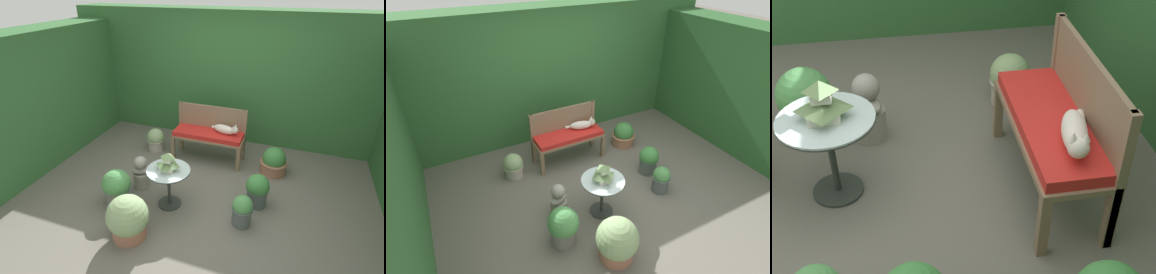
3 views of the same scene
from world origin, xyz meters
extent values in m
plane|color=#666056|center=(0.00, 0.00, 0.00)|extent=(30.00, 30.00, 0.00)
cube|color=#7F664C|center=(-0.73, 0.83, 0.21)|extent=(0.06, 0.06, 0.42)
cube|color=#7F664C|center=(0.42, 0.83, 0.21)|extent=(0.06, 0.06, 0.42)
cube|color=#7F664C|center=(-0.73, 1.22, 0.21)|extent=(0.06, 0.06, 0.42)
cube|color=#7F664C|center=(0.42, 1.22, 0.21)|extent=(0.06, 0.06, 0.42)
cube|color=#7F664C|center=(-0.16, 1.02, 0.44)|extent=(1.21, 0.44, 0.04)
cube|color=red|center=(-0.16, 1.02, 0.50)|extent=(1.16, 0.41, 0.08)
cube|color=#7F664C|center=(-0.74, 1.23, 0.46)|extent=(0.06, 0.06, 0.93)
cube|color=#7F664C|center=(0.42, 1.23, 0.46)|extent=(0.06, 0.06, 0.93)
cube|color=#7F664C|center=(-0.16, 1.23, 0.73)|extent=(1.16, 0.04, 0.39)
ellipsoid|color=silver|center=(0.10, 1.07, 0.61)|extent=(0.42, 0.23, 0.15)
sphere|color=silver|center=(0.29, 1.02, 0.64)|extent=(0.12, 0.12, 0.12)
cone|color=silver|center=(0.30, 1.05, 0.71)|extent=(0.05, 0.05, 0.05)
cone|color=silver|center=(0.28, 0.99, 0.71)|extent=(0.05, 0.05, 0.05)
cylinder|color=silver|center=(-0.03, 1.16, 0.56)|extent=(0.22, 0.10, 0.05)
cylinder|color=#2D332D|center=(-0.30, -0.32, 0.01)|extent=(0.32, 0.32, 0.02)
cylinder|color=#2D332D|center=(-0.30, -0.32, 0.28)|extent=(0.04, 0.04, 0.56)
cylinder|color=silver|center=(-0.30, -0.32, 0.57)|extent=(0.59, 0.59, 0.01)
torus|color=#2D332D|center=(-0.30, -0.32, 0.56)|extent=(0.59, 0.59, 0.02)
cube|color=silver|center=(-0.30, -0.32, 0.61)|extent=(0.19, 0.19, 0.07)
pyramid|color=#668451|center=(-0.30, -0.32, 0.67)|extent=(0.25, 0.25, 0.06)
cube|color=silver|center=(-0.30, -0.32, 0.73)|extent=(0.11, 0.11, 0.06)
pyramid|color=#668451|center=(-0.30, -0.32, 0.80)|extent=(0.16, 0.16, 0.07)
cylinder|color=gray|center=(-0.86, -0.09, 0.12)|extent=(0.23, 0.23, 0.24)
ellipsoid|color=gray|center=(-0.86, -0.09, 0.30)|extent=(0.32, 0.27, 0.11)
sphere|color=gray|center=(-0.86, -0.09, 0.43)|extent=(0.20, 0.20, 0.20)
cylinder|color=#ADA393|center=(-1.16, 1.02, 0.10)|extent=(0.29, 0.29, 0.20)
torus|color=#ADA393|center=(-1.16, 1.02, 0.19)|extent=(0.32, 0.32, 0.03)
sphere|color=#89A870|center=(-1.16, 1.02, 0.26)|extent=(0.32, 0.32, 0.32)
cylinder|color=slate|center=(-1.00, -0.53, 0.13)|extent=(0.33, 0.33, 0.26)
torus|color=slate|center=(-1.00, -0.53, 0.25)|extent=(0.37, 0.37, 0.03)
sphere|color=#4C8E4C|center=(-1.00, -0.53, 0.33)|extent=(0.40, 0.40, 0.40)
camera|label=1|loc=(1.13, -3.33, 2.80)|focal=28.00mm
camera|label=2|loc=(-2.01, -2.88, 3.20)|focal=28.00mm
camera|label=3|loc=(2.38, 0.07, 2.36)|focal=50.00mm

